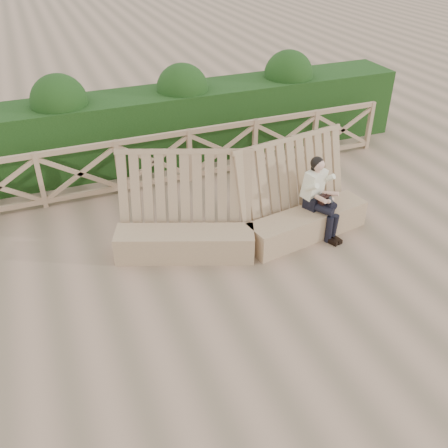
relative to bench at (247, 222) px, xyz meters
name	(u,v)px	position (x,y,z in m)	size (l,w,h in m)	color
ground	(220,292)	(-0.87, -1.02, -0.40)	(60.00, 60.00, 0.00)	brown
bench	(247,222)	(0.00, 0.00, 0.00)	(4.32, 1.50, 1.60)	#937054
woman	(319,194)	(1.24, -0.14, 0.35)	(0.53, 0.85, 1.38)	black
guardrail	(155,161)	(-0.87, 2.48, 0.15)	(10.10, 0.09, 1.10)	#856A4D
hedge	(139,130)	(-0.87, 3.68, 0.35)	(12.00, 1.20, 1.50)	black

